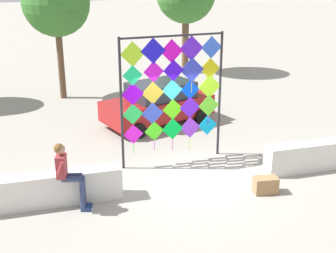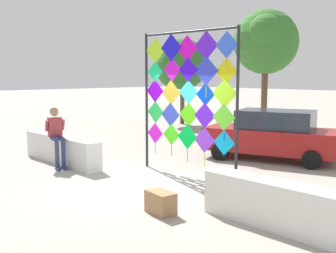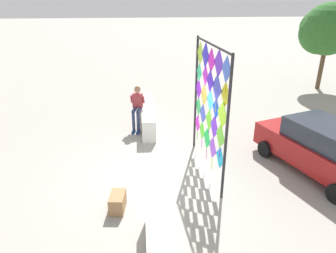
# 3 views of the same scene
# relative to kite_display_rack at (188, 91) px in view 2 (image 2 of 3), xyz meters

# --- Properties ---
(ground) EXTENTS (120.00, 120.00, 0.00)m
(ground) POSITION_rel_kite_display_rack_xyz_m (0.18, -1.31, -2.11)
(ground) COLOR #9E998E
(plaza_ledge_left) EXTENTS (3.38, 0.47, 0.78)m
(plaza_ledge_left) POSITION_rel_kite_display_rack_xyz_m (-3.46, -1.58, -1.73)
(plaza_ledge_left) COLOR silver
(plaza_ledge_left) RESTS_ON ground
(plaza_ledge_right) EXTENTS (3.38, 0.47, 0.78)m
(plaza_ledge_right) POSITION_rel_kite_display_rack_xyz_m (3.82, -1.58, -1.73)
(plaza_ledge_right) COLOR silver
(plaza_ledge_right) RESTS_ON ground
(kite_display_rack) EXTENTS (2.91, 0.28, 3.58)m
(kite_display_rack) POSITION_rel_kite_display_rack_xyz_m (0.00, 0.00, 0.00)
(kite_display_rack) COLOR #232328
(kite_display_rack) RESTS_ON ground
(seated_vendor) EXTENTS (0.76, 0.55, 1.62)m
(seated_vendor) POSITION_rel_kite_display_rack_xyz_m (-3.01, -1.96, -1.15)
(seated_vendor) COLOR navy
(seated_vendor) RESTS_ON ground
(parked_car) EXTENTS (4.10, 2.75, 1.47)m
(parked_car) POSITION_rel_kite_display_rack_xyz_m (0.43, 3.18, -1.37)
(parked_car) COLOR maroon
(parked_car) RESTS_ON ground
(cardboard_box_large) EXTENTS (0.61, 0.40, 0.41)m
(cardboard_box_large) POSITION_rel_kite_display_rack_xyz_m (1.64, -2.45, -1.91)
(cardboard_box_large) COLOR #9E754C
(cardboard_box_large) RESTS_ON ground
(tree_palm_like) EXTENTS (2.64, 2.68, 5.17)m
(tree_palm_like) POSITION_rel_kite_display_rack_xyz_m (-2.52, 7.27, 1.75)
(tree_palm_like) COLOR brown
(tree_palm_like) RESTS_ON ground
(tree_broadleaf) EXTENTS (2.57, 2.66, 4.33)m
(tree_broadleaf) POSITION_rel_kite_display_rack_xyz_m (-7.69, 7.46, 0.89)
(tree_broadleaf) COLOR brown
(tree_broadleaf) RESTS_ON ground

